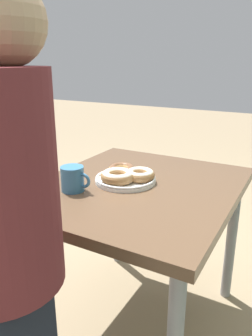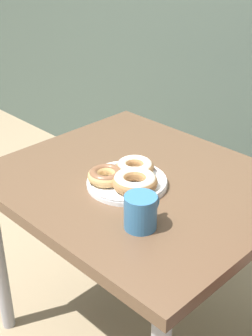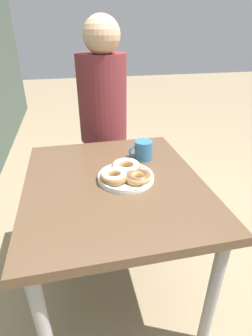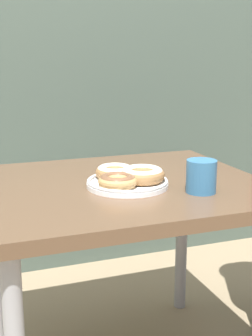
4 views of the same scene
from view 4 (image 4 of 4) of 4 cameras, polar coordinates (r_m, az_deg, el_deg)
wall_back at (r=2.37m, az=-8.61°, el=18.27°), size 8.00×0.05×2.60m
dining_table at (r=1.53m, az=-0.55°, el=-4.83°), size 0.91×0.79×0.70m
donut_plate at (r=1.45m, az=0.12°, el=-1.17°), size 0.25×0.25×0.06m
coffee_mug at (r=1.40m, az=9.13°, el=-0.95°), size 0.09×0.13×0.10m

